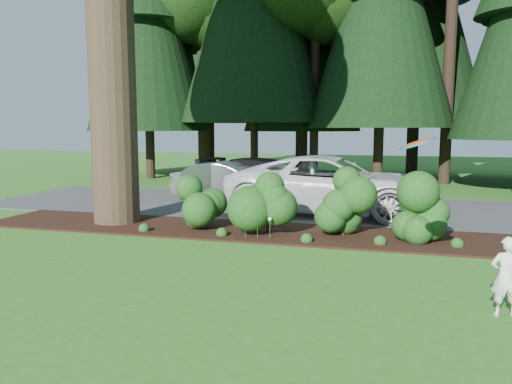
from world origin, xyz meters
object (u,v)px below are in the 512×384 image
(car_dark_suv, at_px, (266,178))
(frisbee, at_px, (417,143))
(car_silver_wagon, at_px, (231,182))
(car_white_suv, at_px, (332,185))
(child, at_px, (506,277))

(car_dark_suv, bearing_deg, frisbee, -142.98)
(car_silver_wagon, relative_size, car_white_suv, 0.67)
(car_white_suv, bearing_deg, car_dark_suv, 49.27)
(car_silver_wagon, distance_m, child, 11.59)
(child, bearing_deg, car_silver_wagon, -59.90)
(car_white_suv, xyz_separation_m, car_dark_suv, (-2.76, 2.69, -0.14))
(car_dark_suv, xyz_separation_m, frisbee, (4.87, -9.99, 1.64))
(car_white_suv, distance_m, frisbee, 7.74)
(car_white_suv, relative_size, child, 5.54)
(car_white_suv, distance_m, car_dark_suv, 3.86)
(car_silver_wagon, bearing_deg, child, -134.50)
(car_white_suv, relative_size, frisbee, 11.61)
(car_silver_wagon, relative_size, car_dark_suv, 0.83)
(car_white_suv, bearing_deg, frisbee, -160.29)
(car_white_suv, relative_size, car_dark_suv, 1.24)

